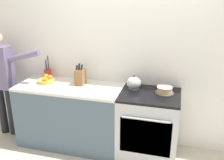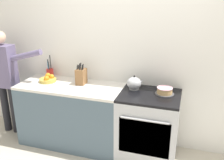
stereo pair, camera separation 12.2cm
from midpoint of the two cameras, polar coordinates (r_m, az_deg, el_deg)
wall_back at (r=3.38m, az=4.94°, el=6.07°), size 8.00×0.04×2.60m
counter_cabinet at (r=3.61m, az=-8.20°, el=-7.75°), size 1.44×0.63×0.88m
stove_range at (r=3.33m, az=9.33°, el=-10.32°), size 0.75×0.66×0.88m
layer_cake at (r=3.17m, az=13.01°, el=-2.48°), size 0.24×0.24×0.09m
tea_kettle at (r=3.26m, az=6.19°, el=-0.73°), size 0.23×0.19×0.19m
knife_block at (r=3.43m, az=-6.05°, el=0.83°), size 0.12×0.15×0.30m
utensil_crock at (r=3.80m, az=-13.12°, el=1.72°), size 0.10×0.10×0.34m
fruit_bowl at (r=3.62m, az=-13.48°, el=0.22°), size 0.24×0.24×0.10m
person_baker at (r=3.96m, az=-22.43°, el=1.18°), size 0.91×0.20×1.57m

